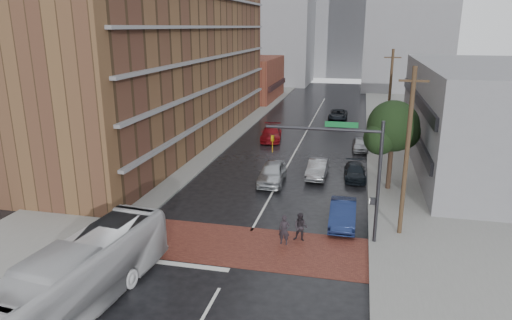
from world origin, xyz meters
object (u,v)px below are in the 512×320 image
at_px(car_travel_b, 317,169).
at_px(suv_travel, 338,115).
at_px(car_travel_a, 272,173).
at_px(pedestrian_b, 301,227).
at_px(car_parked_near, 343,214).
at_px(car_parked_far, 360,144).
at_px(transit_bus, 78,277).
at_px(car_travel_c, 271,133).
at_px(car_parked_mid, 355,172).
at_px(pedestrian_a, 284,230).

bearing_deg(car_travel_b, suv_travel, 90.91).
bearing_deg(car_travel_a, pedestrian_b, -72.03).
xyz_separation_m(car_travel_a, car_parked_near, (5.87, -6.89, -0.09)).
bearing_deg(suv_travel, car_parked_far, -77.91).
relative_size(transit_bus, car_travel_c, 2.10).
bearing_deg(car_parked_far, car_parked_mid, -94.39).
distance_m(car_travel_b, car_travel_c, 13.27).
distance_m(suv_travel, car_parked_mid, 24.67).
bearing_deg(transit_bus, car_travel_a, 80.50).
height_order(car_travel_c, car_parked_mid, car_travel_c).
height_order(transit_bus, car_parked_far, transit_bus).
bearing_deg(car_travel_c, transit_bus, -101.32).
distance_m(car_travel_c, car_parked_far, 9.87).
distance_m(pedestrian_a, car_parked_far, 22.43).
height_order(car_travel_b, car_parked_near, car_parked_near).
distance_m(suv_travel, car_parked_far, 15.70).
height_order(suv_travel, car_parked_near, car_parked_near).
bearing_deg(suv_travel, pedestrian_b, -89.32).
relative_size(pedestrian_b, car_parked_mid, 0.41).
relative_size(suv_travel, car_parked_mid, 1.21).
bearing_deg(suv_travel, car_travel_a, -96.93).
xyz_separation_m(car_parked_near, car_parked_mid, (0.57, 9.45, -0.15)).
distance_m(car_travel_c, car_parked_mid, 14.75).
xyz_separation_m(pedestrian_a, car_parked_far, (4.05, 22.06, -0.23)).
xyz_separation_m(pedestrian_b, suv_travel, (0.17, 36.80, -0.16)).
relative_size(car_travel_a, car_parked_near, 1.08).
height_order(car_parked_mid, car_parked_far, car_parked_far).
bearing_deg(pedestrian_a, pedestrian_b, 40.83).
height_order(transit_bus, pedestrian_b, transit_bus).
bearing_deg(car_travel_a, car_parked_near, -51.80).
relative_size(suv_travel, car_parked_far, 1.31).
bearing_deg(car_parked_mid, car_parked_far, 84.26).
xyz_separation_m(suv_travel, car_parked_near, (2.13, -33.97, 0.06)).
distance_m(pedestrian_b, car_parked_near, 3.64).
relative_size(car_travel_b, car_travel_c, 0.83).
bearing_deg(car_parked_near, car_parked_mid, 85.93).
xyz_separation_m(transit_bus, car_travel_c, (2.21, 32.57, -0.78)).
distance_m(pedestrian_a, car_travel_b, 12.71).
xyz_separation_m(pedestrian_a, car_travel_b, (0.67, 12.69, -0.16)).
bearing_deg(transit_bus, car_parked_mid, 67.12).
relative_size(pedestrian_a, pedestrian_b, 1.04).
distance_m(car_travel_a, car_parked_far, 13.51).
xyz_separation_m(pedestrian_b, car_travel_c, (-6.39, 23.75, -0.09)).
relative_size(car_travel_a, car_parked_mid, 1.19).
xyz_separation_m(transit_bus, car_travel_a, (5.02, 18.54, -0.70)).
height_order(car_parked_near, car_parked_far, car_parked_near).
xyz_separation_m(transit_bus, car_parked_far, (11.80, 30.22, -0.89)).
relative_size(pedestrian_b, car_travel_c, 0.32).
height_order(pedestrian_a, pedestrian_b, pedestrian_a).
bearing_deg(car_travel_a, car_travel_c, 99.08).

